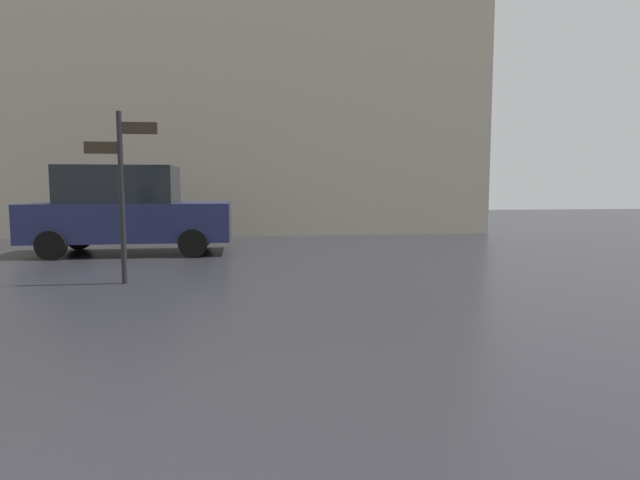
# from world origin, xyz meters

# --- Properties ---
(parked_car_left) EXTENTS (4.37, 2.07, 1.95)m
(parked_car_left) POSITION_xyz_m (-1.66, 10.13, 0.98)
(parked_car_left) COLOR #1E234C
(parked_car_left) RESTS_ON ground
(street_signpost) EXTENTS (1.08, 0.08, 2.64)m
(street_signpost) POSITION_xyz_m (-0.93, 6.22, 1.61)
(street_signpost) COLOR black
(street_signpost) RESTS_ON ground
(building_block) EXTENTS (17.25, 2.33, 12.60)m
(building_block) POSITION_xyz_m (0.00, 15.07, 6.30)
(building_block) COLOR #B2A893
(building_block) RESTS_ON ground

